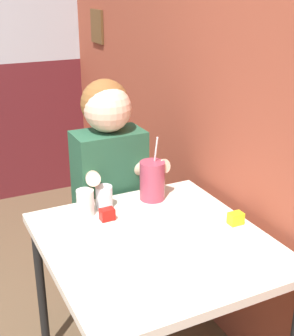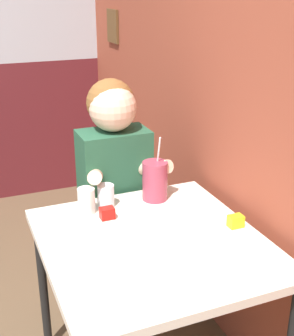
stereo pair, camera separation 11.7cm
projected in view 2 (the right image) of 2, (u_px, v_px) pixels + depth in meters
The scene contains 8 objects.
brick_wall_right at pixel (172, 46), 2.57m from camera, with size 0.08×4.69×2.70m.
main_table at pixel (153, 256), 1.85m from camera, with size 0.84×0.90×0.74m.
person_seated at pixel (115, 193), 2.36m from camera, with size 0.42×0.42×1.26m.
cocktail_pitcher at pixel (155, 181), 2.13m from camera, with size 0.12×0.12×0.30m.
glass_near_pitcher at pixel (106, 196), 2.07m from camera, with size 0.07×0.07×0.10m.
glass_center at pixel (86, 201), 2.01m from camera, with size 0.08×0.08×0.11m.
condiment_ketchup at pixel (107, 213), 1.98m from camera, with size 0.06×0.04×0.05m.
condiment_mustard at pixel (236, 221), 1.91m from camera, with size 0.06×0.04×0.05m.
Camera 2 is at (0.33, -1.04, 1.68)m, focal length 50.00 mm.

